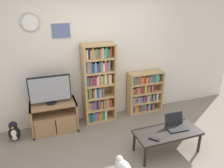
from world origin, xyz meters
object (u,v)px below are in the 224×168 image
(coffee_table, at_px, (168,134))
(remote_near_laptop, at_px, (154,139))
(television, at_px, (50,90))
(bookshelf_tall, at_px, (98,84))
(tv_stand, at_px, (54,117))
(bookshelf_short, at_px, (144,92))
(cat, at_px, (123,166))
(laptop, at_px, (175,124))
(penguin_figurine, at_px, (14,132))

(coffee_table, height_order, remote_near_laptop, remote_near_laptop)
(television, height_order, bookshelf_tall, bookshelf_tall)
(tv_stand, height_order, bookshelf_short, bookshelf_short)
(bookshelf_short, bearing_deg, cat, -125.78)
(cat, bearing_deg, remote_near_laptop, -11.10)
(television, relative_size, laptop, 2.15)
(bookshelf_short, bearing_deg, laptop, -93.92)
(laptop, distance_m, penguin_figurine, 2.81)
(coffee_table, relative_size, remote_near_laptop, 7.37)
(television, xyz_separation_m, coffee_table, (1.69, -1.25, -0.51))
(penguin_figurine, bearing_deg, tv_stand, 6.82)
(coffee_table, distance_m, cat, 0.91)
(laptop, bearing_deg, cat, -163.46)
(bookshelf_tall, relative_size, penguin_figurine, 4.24)
(bookshelf_short, height_order, cat, bookshelf_short)
(coffee_table, bearing_deg, television, 143.62)
(bookshelf_tall, relative_size, bookshelf_short, 1.74)
(bookshelf_tall, bearing_deg, cat, -93.15)
(laptop, xyz_separation_m, remote_near_laptop, (-0.50, -0.18, -0.05))
(bookshelf_tall, relative_size, laptop, 4.69)
(tv_stand, relative_size, bookshelf_short, 0.91)
(laptop, relative_size, penguin_figurine, 0.90)
(television, height_order, coffee_table, television)
(coffee_table, bearing_deg, penguin_figurine, 154.07)
(remote_near_laptop, bearing_deg, bookshelf_tall, -116.53)
(bookshelf_tall, height_order, cat, bookshelf_tall)
(remote_near_laptop, distance_m, penguin_figurine, 2.44)
(coffee_table, bearing_deg, tv_stand, 143.22)
(laptop, xyz_separation_m, penguin_figurine, (-2.57, 1.10, -0.27))
(tv_stand, bearing_deg, coffee_table, -36.78)
(tv_stand, relative_size, remote_near_laptop, 5.74)
(coffee_table, distance_m, penguin_figurine, 2.66)
(bookshelf_tall, bearing_deg, television, -173.37)
(television, height_order, bookshelf_short, television)
(coffee_table, relative_size, laptop, 3.15)
(coffee_table, height_order, cat, coffee_table)
(bookshelf_tall, relative_size, cat, 3.36)
(bookshelf_short, xyz_separation_m, remote_near_laptop, (-0.59, -1.49, -0.06))
(remote_near_laptop, bearing_deg, laptop, 156.39)
(laptop, distance_m, cat, 1.12)
(bookshelf_short, xyz_separation_m, laptop, (-0.09, -1.31, -0.01))
(tv_stand, xyz_separation_m, bookshelf_short, (1.94, 0.13, 0.16))
(television, relative_size, coffee_table, 0.68)
(bookshelf_tall, xyz_separation_m, cat, (-0.08, -1.54, -0.70))
(coffee_table, bearing_deg, bookshelf_short, 78.83)
(coffee_table, bearing_deg, bookshelf_tall, 119.62)
(bookshelf_short, height_order, remote_near_laptop, bookshelf_short)
(remote_near_laptop, height_order, penguin_figurine, remote_near_laptop)
(bookshelf_tall, height_order, bookshelf_short, bookshelf_tall)
(television, bearing_deg, tv_stand, 0.21)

